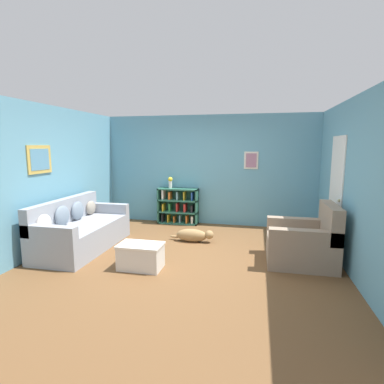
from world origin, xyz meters
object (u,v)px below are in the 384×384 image
Objects in this scene: bookshelf at (178,206)px; recliner_chair at (305,243)px; couch at (81,231)px; dog at (194,235)px; vase at (170,182)px; coffee_table at (141,255)px.

bookshelf is 3.31m from recliner_chair.
couch is 3.93m from recliner_chair.
dog is 3.33× the size of vase.
vase is at bearing -174.40° from bookshelf.
vase reaches higher than recliner_chair.
coffee_table is 2.88m from vase.
dog is at bearing 160.97° from recliner_chair.
coffee_table is at bearing -109.78° from dog.
vase is (-0.33, 2.75, 0.81)m from coffee_table.
coffee_table is 1.55m from dog.
couch is at bearing -177.96° from recliner_chair.
vase reaches higher than coffee_table.
recliner_chair is at bearing -19.03° from dog.
vase is at bearing 96.86° from coffee_table.
coffee_table is at bearing -23.83° from couch.
coffee_table is 0.75× the size of dog.
coffee_table is (0.14, -2.76, -0.22)m from bookshelf.
couch is at bearing -117.46° from vase.
bookshelf is 2.78m from coffee_table.
dog is at bearing -56.63° from vase.
couch is at bearing -121.11° from bookshelf.
recliner_chair is at bearing 17.17° from coffee_table.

